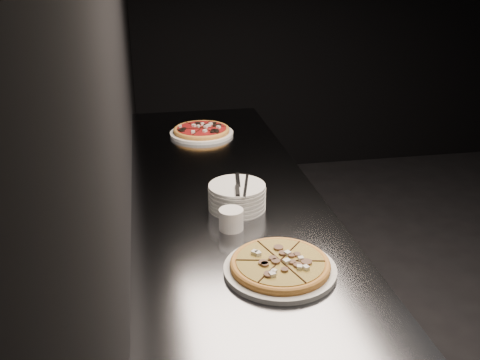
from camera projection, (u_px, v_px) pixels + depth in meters
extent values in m
cube|color=black|center=(120.00, 78.00, 1.89)|extent=(0.02, 5.00, 2.80)
cube|color=black|center=(426.00, 4.00, 4.56)|extent=(5.00, 0.02, 2.80)
cube|color=slate|center=(226.00, 291.00, 2.32)|extent=(0.70, 2.40, 0.90)
cube|color=slate|center=(225.00, 195.00, 2.14)|extent=(0.74, 2.44, 0.02)
cylinder|color=silver|center=(280.00, 270.00, 1.61)|extent=(0.34, 0.34, 0.02)
cylinder|color=gold|center=(280.00, 265.00, 1.61)|extent=(0.35, 0.35, 0.01)
torus|color=gold|center=(280.00, 264.00, 1.60)|extent=(0.36, 0.36, 0.02)
cylinder|color=gold|center=(280.00, 262.00, 1.60)|extent=(0.31, 0.31, 0.01)
cylinder|color=silver|center=(202.00, 133.00, 2.82)|extent=(0.33, 0.33, 0.02)
cylinder|color=gold|center=(202.00, 131.00, 2.81)|extent=(0.30, 0.30, 0.01)
torus|color=gold|center=(202.00, 130.00, 2.81)|extent=(0.31, 0.31, 0.02)
cylinder|color=maroon|center=(202.00, 129.00, 2.81)|extent=(0.27, 0.27, 0.01)
cylinder|color=silver|center=(237.00, 206.00, 2.01)|extent=(0.21, 0.21, 0.02)
cylinder|color=silver|center=(237.00, 202.00, 2.01)|extent=(0.21, 0.21, 0.02)
cylinder|color=silver|center=(237.00, 199.00, 2.00)|extent=(0.21, 0.21, 0.02)
cylinder|color=silver|center=(237.00, 195.00, 1.99)|extent=(0.21, 0.21, 0.02)
cylinder|color=silver|center=(237.00, 191.00, 1.99)|extent=(0.21, 0.21, 0.02)
cylinder|color=silver|center=(237.00, 187.00, 1.98)|extent=(0.21, 0.21, 0.02)
cube|color=#AEB0B5|center=(238.00, 180.00, 2.02)|extent=(0.04, 0.14, 0.00)
cube|color=black|center=(237.00, 190.00, 1.92)|extent=(0.03, 0.09, 0.01)
cube|color=#AEB0B5|center=(246.00, 185.00, 1.97)|extent=(0.10, 0.20, 0.00)
cylinder|color=silver|center=(231.00, 219.00, 1.85)|extent=(0.09, 0.09, 0.07)
cylinder|color=black|center=(231.00, 212.00, 1.84)|extent=(0.07, 0.07, 0.01)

